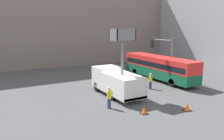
% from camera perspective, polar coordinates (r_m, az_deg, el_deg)
% --- Properties ---
extents(ground_plane, '(120.00, 120.00, 0.00)m').
position_cam_1_polar(ground_plane, '(23.26, 1.00, -6.11)').
color(ground_plane, '#4C4C4F').
extents(building_backdrop_far, '(44.00, 10.00, 14.89)m').
position_cam_1_polar(building_backdrop_far, '(43.80, -14.77, 11.42)').
color(building_backdrop_far, gray).
rests_on(building_backdrop_far, ground_plane).
extents(utility_truck, '(2.56, 6.75, 6.75)m').
position_cam_1_polar(utility_truck, '(22.23, 1.17, -2.77)').
color(utility_truck, silver).
rests_on(utility_truck, ground_plane).
extents(city_bus, '(2.56, 11.94, 3.09)m').
position_cam_1_polar(city_bus, '(29.70, 12.08, 0.99)').
color(city_bus, '#145638').
rests_on(city_bus, ground_plane).
extents(traffic_light_pole, '(3.31, 3.06, 5.66)m').
position_cam_1_polar(traffic_light_pole, '(28.25, 13.56, 4.58)').
color(traffic_light_pole, slate).
rests_on(traffic_light_pole, ground_plane).
extents(road_worker_near_truck, '(0.38, 0.38, 1.92)m').
position_cam_1_polar(road_worker_near_truck, '(18.83, -0.76, -7.17)').
color(road_worker_near_truck, navy).
rests_on(road_worker_near_truck, ground_plane).
extents(road_worker_directing, '(0.38, 0.38, 1.84)m').
position_cam_1_polar(road_worker_directing, '(25.05, 10.00, -2.85)').
color(road_worker_directing, navy).
rests_on(road_worker_directing, ground_plane).
extents(traffic_cone_near_truck, '(0.55, 0.55, 0.63)m').
position_cam_1_polar(traffic_cone_near_truck, '(18.08, 8.39, -10.36)').
color(traffic_cone_near_truck, black).
rests_on(traffic_cone_near_truck, ground_plane).
extents(traffic_cone_mid_road, '(0.62, 0.62, 0.71)m').
position_cam_1_polar(traffic_cone_mid_road, '(19.55, 19.00, -9.07)').
color(traffic_cone_mid_road, black).
rests_on(traffic_cone_mid_road, ground_plane).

